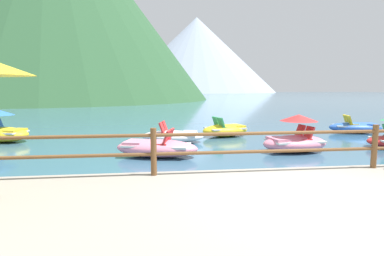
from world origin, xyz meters
name	(u,v)px	position (x,y,z in m)	size (l,w,h in m)	color
ground_plane	(169,103)	(0.00, 40.00, 0.00)	(200.00, 200.00, 0.00)	#38607A
dock_railing	(269,144)	(0.00, 1.55, 0.98)	(23.92, 0.12, 0.95)	brown
pedal_boat_0	(156,148)	(-2.28, 5.14, 0.29)	(2.80, 1.85, 0.87)	pink
pedal_boat_2	(225,130)	(0.81, 9.00, 0.29)	(2.38, 1.77, 0.87)	yellow
pedal_boat_3	(2,131)	(-8.31, 8.68, 0.44)	(2.43, 1.79, 1.28)	yellow
pedal_boat_4	(173,136)	(-1.58, 7.82, 0.24)	(2.70, 1.86, 0.81)	white
pedal_boat_5	(355,127)	(7.19, 9.29, 0.27)	(2.59, 1.68, 0.85)	blue
pedal_boat_6	(295,139)	(2.35, 5.35, 0.43)	(2.34, 1.51, 1.25)	pink
cliff_headland	(64,3)	(-17.51, 57.17, 17.01)	(53.79, 53.79, 36.24)	#2D5633
distant_peak	(197,55)	(18.09, 141.12, 16.52)	(70.11, 70.11, 33.03)	#93A3B7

